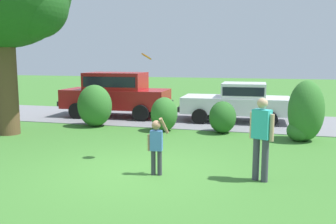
{
  "coord_description": "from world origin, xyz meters",
  "views": [
    {
      "loc": [
        2.81,
        -7.57,
        2.54
      ],
      "look_at": [
        0.28,
        1.9,
        1.1
      ],
      "focal_mm": 39.5,
      "sensor_mm": 36.0,
      "label": 1
    }
  ],
  "objects_px": {
    "parked_sedan": "(238,101)",
    "adult_onlooker": "(261,135)",
    "parked_suv": "(116,92)",
    "child_thrower": "(156,143)",
    "frisbee": "(146,56)"
  },
  "relations": [
    {
      "from": "parked_sedan",
      "to": "adult_onlooker",
      "type": "relative_size",
      "value": 2.55
    },
    {
      "from": "parked_suv",
      "to": "child_thrower",
      "type": "relative_size",
      "value": 3.7
    },
    {
      "from": "child_thrower",
      "to": "parked_sedan",
      "type": "bearing_deg",
      "value": 80.96
    },
    {
      "from": "frisbee",
      "to": "adult_onlooker",
      "type": "distance_m",
      "value": 3.34
    },
    {
      "from": "parked_sedan",
      "to": "frisbee",
      "type": "relative_size",
      "value": 15.51
    },
    {
      "from": "child_thrower",
      "to": "frisbee",
      "type": "distance_m",
      "value": 2.25
    },
    {
      "from": "adult_onlooker",
      "to": "parked_suv",
      "type": "bearing_deg",
      "value": 131.15
    },
    {
      "from": "parked_suv",
      "to": "child_thrower",
      "type": "height_order",
      "value": "parked_suv"
    },
    {
      "from": "frisbee",
      "to": "adult_onlooker",
      "type": "relative_size",
      "value": 0.16
    },
    {
      "from": "parked_sedan",
      "to": "parked_suv",
      "type": "xyz_separation_m",
      "value": [
        -5.2,
        -0.1,
        0.23
      ]
    },
    {
      "from": "parked_sedan",
      "to": "adult_onlooker",
      "type": "distance_m",
      "value": 7.29
    },
    {
      "from": "child_thrower",
      "to": "frisbee",
      "type": "relative_size",
      "value": 4.5
    },
    {
      "from": "parked_sedan",
      "to": "child_thrower",
      "type": "xyz_separation_m",
      "value": [
        -1.18,
        -7.41,
        -0.13
      ]
    },
    {
      "from": "parked_suv",
      "to": "parked_sedan",
      "type": "bearing_deg",
      "value": 1.09
    },
    {
      "from": "frisbee",
      "to": "child_thrower",
      "type": "bearing_deg",
      "value": -62.59
    }
  ]
}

